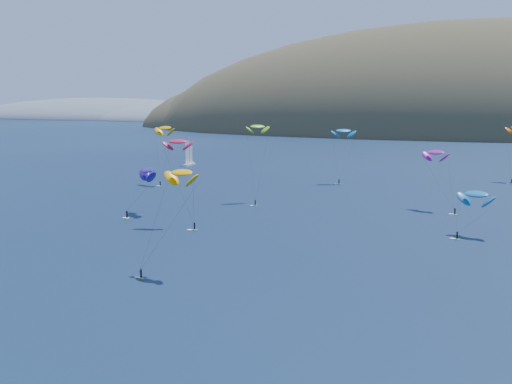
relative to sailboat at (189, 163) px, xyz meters
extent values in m
plane|color=black|center=(82.15, -210.06, -0.99)|extent=(2800.00, 2800.00, 0.00)
ellipsoid|color=#3D3526|center=(102.15, 349.94, -13.59)|extent=(600.00, 300.00, 210.00)
ellipsoid|color=#3D3526|center=(-57.85, 379.94, -8.19)|extent=(340.00, 240.00, 120.00)
ellipsoid|color=slate|center=(-397.85, 549.94, -4.59)|extent=(400.00, 240.00, 60.00)
ellipsoid|color=slate|center=(-257.85, 509.94, -3.63)|extent=(240.00, 180.00, 44.00)
cube|color=white|center=(0.00, -0.02, -0.59)|extent=(2.44, 8.63, 1.03)
cylinder|color=white|center=(0.00, 0.56, 5.42)|extent=(0.16, 0.16, 12.03)
cube|color=#D0F91B|center=(21.55, -66.56, -0.95)|extent=(1.40, 0.86, 0.07)
cylinder|color=black|center=(21.55, -66.56, -0.11)|extent=(0.32, 0.32, 1.45)
sphere|color=#8C6047|center=(21.55, -66.56, 0.73)|extent=(0.24, 0.24, 0.24)
ellipsoid|color=#E7A203|center=(20.31, -60.30, 18.46)|extent=(9.92, 7.21, 5.03)
cube|color=#D0F91B|center=(76.53, -176.48, -0.96)|extent=(1.33, 0.81, 0.07)
cylinder|color=black|center=(76.53, -176.48, -0.15)|extent=(0.30, 0.30, 1.37)
sphere|color=#8C6047|center=(76.53, -176.48, 0.64)|extent=(0.23, 0.23, 0.23)
ellipsoid|color=#FFAA00|center=(81.34, -170.22, 16.62)|extent=(8.27, 5.99, 4.19)
cube|color=#D0F91B|center=(66.62, -94.82, -0.96)|extent=(1.21, 1.05, 0.07)
cylinder|color=black|center=(66.62, -94.82, -0.17)|extent=(0.29, 0.29, 1.34)
sphere|color=#8C6047|center=(66.62, -94.82, 0.60)|extent=(0.22, 0.22, 0.22)
ellipsoid|color=#78D221|center=(64.00, -85.81, 20.73)|extent=(7.14, 6.52, 3.71)
cube|color=#D0F91B|center=(77.17, -40.03, -0.95)|extent=(1.44, 0.97, 0.08)
cylinder|color=black|center=(77.17, -40.03, -0.07)|extent=(0.33, 0.33, 1.50)
sphere|color=#8C6047|center=(77.17, -40.03, 0.80)|extent=(0.25, 0.25, 0.25)
ellipsoid|color=#0368B6|center=(77.47, -35.73, 17.36)|extent=(9.14, 7.06, 4.63)
cube|color=#D0F91B|center=(123.95, -123.82, -0.95)|extent=(1.40, 1.01, 0.08)
cylinder|color=black|center=(123.95, -123.82, -0.09)|extent=(0.32, 0.32, 1.47)
sphere|color=#8C6047|center=(123.95, -123.82, 0.77)|extent=(0.25, 0.25, 0.25)
ellipsoid|color=#1364A3|center=(127.26, -118.15, 8.28)|extent=(9.83, 7.93, 4.98)
cube|color=#D0F91B|center=(120.63, -91.30, -0.95)|extent=(1.44, 1.07, 0.08)
cylinder|color=black|center=(120.63, -91.30, -0.06)|extent=(0.33, 0.33, 1.52)
sphere|color=#8C6047|center=(120.63, -91.30, 0.82)|extent=(0.25, 0.25, 0.25)
ellipsoid|color=#9C1197|center=(114.39, -83.02, 14.45)|extent=(8.91, 7.33, 4.52)
cube|color=#D0F91B|center=(66.35, -133.95, -0.95)|extent=(1.48, 0.79, 0.08)
cylinder|color=black|center=(66.35, -133.95, -0.06)|extent=(0.33, 0.33, 1.52)
sphere|color=#8C6047|center=(66.35, -133.95, 0.82)|extent=(0.25, 0.25, 0.25)
ellipsoid|color=#B3163C|center=(59.97, -129.14, 18.98)|extent=(7.48, 4.97, 3.83)
cube|color=#D0F91B|center=(44.04, -126.34, -0.95)|extent=(1.47, 1.51, 0.09)
cylinder|color=black|center=(44.04, -126.34, 0.08)|extent=(0.38, 0.38, 1.75)
sphere|color=#8C6047|center=(44.04, -126.34, 1.09)|extent=(0.29, 0.29, 0.29)
ellipsoid|color=#231085|center=(44.95, -116.93, 10.36)|extent=(9.93, 10.08, 5.39)
cube|color=#D0F91B|center=(133.26, -17.65, -0.96)|extent=(1.34, 0.45, 0.07)
cylinder|color=black|center=(133.26, -17.65, -0.13)|extent=(0.31, 0.31, 1.41)
sphere|color=#8C6047|center=(133.26, -17.65, 0.69)|extent=(0.24, 0.24, 0.24)
camera|label=1|loc=(136.04, -279.96, 30.03)|focal=50.00mm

